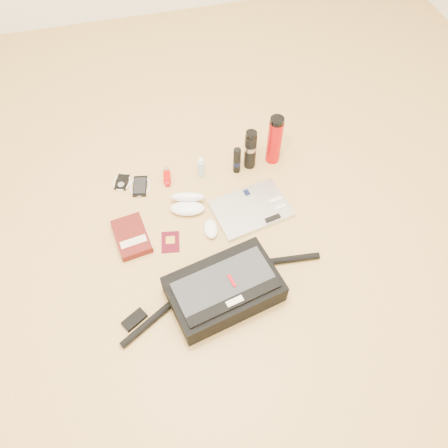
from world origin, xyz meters
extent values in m
plane|color=tan|center=(0.00, 0.00, 0.00)|extent=(4.00, 4.00, 0.00)
cube|color=black|center=(-0.05, -0.26, 0.06)|extent=(0.51, 0.37, 0.11)
cube|color=#2C2E32|center=(-0.05, -0.27, 0.12)|extent=(0.44, 0.28, 0.01)
cube|color=black|center=(-0.03, -0.35, 0.12)|extent=(0.41, 0.13, 0.01)
cube|color=beige|center=(-0.03, -0.35, 0.12)|extent=(0.07, 0.04, 0.02)
cube|color=#AE000A|center=(-0.02, -0.26, 0.12)|extent=(0.02, 0.06, 0.02)
cylinder|color=black|center=(-0.39, -0.31, 0.02)|extent=(0.26, 0.17, 0.03)
cylinder|color=black|center=(0.27, -0.17, 0.02)|extent=(0.29, 0.06, 0.03)
cube|color=black|center=(-0.45, -0.28, 0.01)|extent=(0.11, 0.10, 0.02)
cube|color=silver|center=(0.19, 0.15, 0.01)|extent=(0.40, 0.31, 0.02)
cube|color=black|center=(0.19, 0.24, 0.03)|extent=(0.03, 0.04, 0.00)
cube|color=silver|center=(0.31, 0.16, 0.03)|extent=(0.07, 0.03, 0.01)
cube|color=silver|center=(0.32, 0.11, 0.03)|extent=(0.06, 0.03, 0.01)
cube|color=black|center=(0.27, 0.06, 0.03)|extent=(0.08, 0.03, 0.01)
cube|color=#4E100E|center=(-0.40, 0.13, 0.02)|extent=(0.17, 0.24, 0.04)
cube|color=beige|center=(-0.33, 0.14, 0.02)|extent=(0.03, 0.21, 0.03)
cube|color=beige|center=(-0.40, 0.08, 0.04)|extent=(0.13, 0.06, 0.00)
cube|color=#460612|center=(-0.23, 0.06, 0.00)|extent=(0.10, 0.13, 0.00)
cube|color=gold|center=(-0.23, 0.07, 0.01)|extent=(0.05, 0.05, 0.00)
ellipsoid|color=white|center=(-0.03, 0.08, 0.02)|extent=(0.08, 0.11, 0.04)
ellipsoid|color=white|center=(-0.12, 0.22, 0.02)|extent=(0.18, 0.12, 0.05)
ellipsoid|color=white|center=(-0.10, 0.27, 0.04)|extent=(0.19, 0.13, 0.10)
ellipsoid|color=black|center=(-0.15, 0.23, 0.03)|extent=(0.05, 0.04, 0.02)
ellipsoid|color=black|center=(-0.08, 0.21, 0.03)|extent=(0.05, 0.04, 0.02)
cylinder|color=black|center=(-0.12, 0.22, 0.03)|extent=(0.03, 0.01, 0.01)
cube|color=black|center=(-0.41, 0.48, 0.01)|extent=(0.09, 0.12, 0.01)
cylinder|color=#969698|center=(-0.41, 0.46, 0.01)|extent=(0.04, 0.04, 0.00)
torus|color=white|center=(-0.41, 0.48, 0.01)|extent=(0.11, 0.11, 0.01)
cube|color=black|center=(-0.32, 0.43, 0.01)|extent=(0.09, 0.14, 0.01)
cube|color=black|center=(-0.32, 0.43, 0.01)|extent=(0.08, 0.11, 0.00)
torus|color=white|center=(-0.32, 0.43, 0.01)|extent=(0.12, 0.12, 0.01)
cube|color=#AA0703|center=(-0.18, 0.45, 0.02)|extent=(0.04, 0.07, 0.03)
cube|color=#AB1115|center=(-0.18, 0.40, 0.02)|extent=(0.03, 0.03, 0.02)
cylinder|color=#9E9EA1|center=(-0.17, 0.49, 0.02)|extent=(0.03, 0.04, 0.03)
cylinder|color=#96C1D2|center=(0.00, 0.43, 0.05)|extent=(0.04, 0.04, 0.10)
cylinder|color=white|center=(0.00, 0.43, 0.11)|extent=(0.03, 0.03, 0.02)
cylinder|color=white|center=(0.00, 0.43, 0.12)|extent=(0.02, 0.02, 0.01)
cylinder|color=black|center=(0.19, 0.41, 0.08)|extent=(0.05, 0.05, 0.16)
cylinder|color=black|center=(0.19, 0.41, 0.06)|extent=(0.05, 0.05, 0.03)
ellipsoid|color=black|center=(0.19, 0.41, 0.16)|extent=(0.05, 0.05, 0.02)
cylinder|color=black|center=(0.26, 0.43, 0.11)|extent=(0.06, 0.06, 0.21)
cylinder|color=#969698|center=(0.26, 0.43, 0.13)|extent=(0.06, 0.06, 0.03)
cylinder|color=black|center=(0.26, 0.43, 0.22)|extent=(0.06, 0.06, 0.02)
cylinder|color=#AE080B|center=(0.39, 0.44, 0.13)|extent=(0.09, 0.09, 0.26)
cylinder|color=black|center=(0.39, 0.44, 0.27)|extent=(0.09, 0.09, 0.03)
camera|label=1|loc=(-0.25, -1.04, 1.74)|focal=35.00mm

